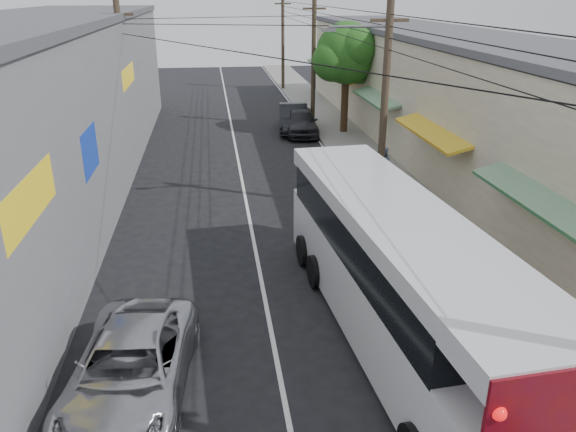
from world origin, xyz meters
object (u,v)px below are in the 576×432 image
Objects in this scene: parked_car_far at (293,118)px; pedestrian_near at (366,165)px; pedestrian_far at (383,163)px; jeepney at (131,369)px; coach_bus at (395,272)px; parked_suv at (356,181)px; parked_car_mid at (301,121)px.

parked_car_far is 11.34m from pedestrian_near.
jeepney is at bearing 84.80° from pedestrian_far.
coach_bus is 10.16m from parked_suv.
coach_bus is 2.17× the size of parked_suv.
pedestrian_far reaches higher than jeepney.
jeepney is at bearing -103.30° from parked_car_mid.
parked_car_far is 3.33× the size of pedestrian_far.
pedestrian_far is at bearing -72.31° from parked_car_mid.
parked_car_mid is at bearing 78.09° from jeepney.
jeepney is 0.93× the size of parked_suv.
parked_suv is 1.19× the size of parked_car_mid.
parked_suv reaches higher than pedestrian_far.
parked_car_mid is (-0.47, 11.69, -0.01)m from parked_suv.
parked_car_mid is (1.14, 21.67, -0.98)m from coach_bus.
parked_car_mid is 1.05m from parked_car_far.
jeepney is (-6.20, -1.53, -1.06)m from coach_bus.
pedestrian_far reaches higher than parked_car_mid.
parked_car_mid is 9.82m from pedestrian_far.
coach_bus is at bearing 97.22° from pedestrian_near.
parked_car_far reaches higher than pedestrian_far.
pedestrian_near is 1.21× the size of pedestrian_far.
jeepney is 2.87× the size of pedestrian_near.
coach_bus is at bearing 19.53° from jeepney.
parked_car_far is at bearing 83.71° from coach_bus.
parked_suv reaches higher than parked_car_mid.
pedestrian_near reaches higher than parked_car_mid.
parked_car_far reaches higher than parked_car_mid.
coach_bus is 2.43× the size of parked_car_far.
parked_car_mid reaches higher than jeepney.
coach_bus reaches higher than parked_car_mid.
pedestrian_far is at bearing -69.39° from parked_car_far.
coach_bus reaches higher than parked_suv.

